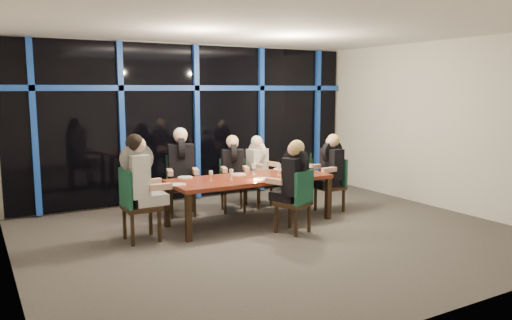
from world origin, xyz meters
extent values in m
plane|color=#4E4A45|center=(0.00, 0.00, 0.00)|extent=(7.00, 7.00, 0.00)
cube|color=silver|center=(0.00, 3.00, 1.50)|extent=(7.00, 0.04, 3.00)
cube|color=silver|center=(0.00, -3.00, 1.50)|extent=(7.00, 0.04, 3.00)
cube|color=silver|center=(-3.50, 0.00, 1.50)|extent=(0.04, 6.00, 3.00)
cube|color=silver|center=(3.50, 0.00, 1.50)|extent=(0.04, 6.00, 3.00)
cube|color=white|center=(0.00, 0.00, 3.00)|extent=(7.00, 6.00, 0.04)
cube|color=black|center=(0.00, 2.94, 1.50)|extent=(6.86, 0.04, 2.94)
cube|color=#1640AC|center=(-2.90, 2.89, 1.50)|extent=(0.10, 0.10, 2.94)
cube|color=#1640AC|center=(-1.45, 2.89, 1.50)|extent=(0.10, 0.10, 2.94)
cube|color=#1640AC|center=(0.00, 2.89, 1.50)|extent=(0.10, 0.10, 2.94)
cube|color=#1640AC|center=(1.45, 2.89, 1.50)|extent=(0.10, 0.10, 2.94)
cube|color=#1640AC|center=(2.90, 2.89, 1.50)|extent=(0.10, 0.10, 2.94)
cube|color=#1640AC|center=(0.00, 2.89, 2.16)|extent=(6.86, 0.10, 0.10)
cube|color=#FF2D14|center=(1.10, 3.25, 2.15)|extent=(0.60, 0.05, 0.35)
cube|color=maroon|center=(0.00, 0.80, 0.72)|extent=(2.60, 1.00, 0.06)
cube|color=black|center=(-1.24, 0.36, 0.34)|extent=(0.08, 0.08, 0.69)
cube|color=black|center=(1.24, 0.36, 0.34)|extent=(0.08, 0.08, 0.69)
cube|color=black|center=(-1.24, 1.24, 0.34)|extent=(0.08, 0.08, 0.69)
cube|color=black|center=(1.24, 1.24, 0.34)|extent=(0.08, 0.08, 0.69)
cube|color=black|center=(-0.77, 1.79, 0.47)|extent=(0.58, 0.58, 0.06)
cube|color=#1A533A|center=(-0.71, 1.99, 0.76)|extent=(0.47, 0.18, 0.53)
cube|color=black|center=(-1.00, 1.66, 0.22)|extent=(0.05, 0.05, 0.44)
cube|color=black|center=(-0.64, 1.56, 0.22)|extent=(0.05, 0.05, 0.44)
cube|color=black|center=(-0.90, 2.02, 0.22)|extent=(0.05, 0.05, 0.44)
cube|color=black|center=(-0.53, 1.92, 0.22)|extent=(0.05, 0.05, 0.44)
cube|color=black|center=(0.12, 1.60, 0.43)|extent=(0.53, 0.53, 0.06)
cube|color=#1A533A|center=(0.17, 1.78, 0.68)|extent=(0.42, 0.17, 0.47)
cube|color=black|center=(-0.10, 1.49, 0.20)|extent=(0.05, 0.05, 0.40)
cube|color=black|center=(0.23, 1.38, 0.20)|extent=(0.05, 0.05, 0.40)
cube|color=black|center=(0.01, 1.81, 0.20)|extent=(0.05, 0.05, 0.40)
cube|color=black|center=(0.33, 1.71, 0.20)|extent=(0.05, 0.05, 0.40)
cube|color=black|center=(0.71, 1.73, 0.41)|extent=(0.49, 0.49, 0.05)
cube|color=#1A533A|center=(0.67, 1.91, 0.66)|extent=(0.41, 0.14, 0.46)
cube|color=black|center=(0.59, 1.54, 0.19)|extent=(0.04, 0.04, 0.38)
cube|color=black|center=(0.91, 1.61, 0.19)|extent=(0.04, 0.04, 0.38)
cube|color=black|center=(0.52, 1.86, 0.19)|extent=(0.04, 0.04, 0.38)
cube|color=black|center=(0.84, 1.93, 0.19)|extent=(0.04, 0.04, 0.38)
cube|color=black|center=(-1.79, 0.75, 0.48)|extent=(0.49, 0.49, 0.06)
cube|color=#1A533A|center=(-2.01, 0.75, 0.77)|extent=(0.06, 0.48, 0.54)
cube|color=black|center=(-1.60, 0.55, 0.23)|extent=(0.04, 0.04, 0.45)
cube|color=black|center=(-1.60, 0.94, 0.23)|extent=(0.04, 0.04, 0.45)
cube|color=black|center=(-1.99, 0.55, 0.23)|extent=(0.04, 0.04, 0.45)
cube|color=black|center=(-1.99, 0.94, 0.23)|extent=(0.04, 0.04, 0.45)
cube|color=black|center=(1.59, 0.75, 0.43)|extent=(0.45, 0.45, 0.06)
cube|color=#1A533A|center=(1.78, 0.76, 0.69)|extent=(0.07, 0.43, 0.48)
cube|color=black|center=(1.41, 0.92, 0.20)|extent=(0.04, 0.04, 0.40)
cube|color=black|center=(1.42, 0.57, 0.20)|extent=(0.04, 0.04, 0.40)
cube|color=black|center=(1.75, 0.93, 0.20)|extent=(0.04, 0.04, 0.40)
cube|color=black|center=(1.77, 0.59, 0.20)|extent=(0.04, 0.04, 0.40)
cube|color=black|center=(0.29, 0.00, 0.44)|extent=(0.58, 0.58, 0.06)
cube|color=#1A533A|center=(0.36, -0.18, 0.71)|extent=(0.43, 0.21, 0.49)
cube|color=black|center=(0.39, 0.23, 0.21)|extent=(0.05, 0.05, 0.41)
cube|color=black|center=(0.06, 0.10, 0.21)|extent=(0.05, 0.05, 0.41)
cube|color=black|center=(0.52, -0.10, 0.21)|extent=(0.05, 0.05, 0.41)
cube|color=black|center=(0.19, -0.23, 0.21)|extent=(0.05, 0.05, 0.41)
cube|color=black|center=(-0.80, 1.67, 0.58)|extent=(0.48, 0.53, 0.15)
cube|color=black|center=(-0.76, 1.83, 0.93)|extent=(0.47, 0.36, 0.59)
cylinder|color=black|center=(-0.76, 1.83, 1.16)|extent=(0.22, 0.45, 0.44)
sphere|color=tan|center=(-0.76, 1.81, 1.35)|extent=(0.22, 0.22, 0.22)
sphere|color=silver|center=(-0.75, 1.85, 1.38)|extent=(0.24, 0.24, 0.24)
cube|color=tan|center=(-1.03, 1.65, 0.79)|extent=(0.17, 0.33, 0.08)
cube|color=tan|center=(-0.62, 1.53, 0.79)|extent=(0.17, 0.33, 0.08)
cube|color=black|center=(0.08, 1.49, 0.52)|extent=(0.45, 0.48, 0.13)
cube|color=black|center=(0.13, 1.63, 0.83)|extent=(0.43, 0.33, 0.53)
cylinder|color=black|center=(0.13, 1.63, 1.04)|extent=(0.21, 0.41, 0.40)
sphere|color=tan|center=(0.12, 1.62, 1.21)|extent=(0.20, 0.20, 0.20)
sphere|color=tan|center=(0.13, 1.65, 1.24)|extent=(0.22, 0.22, 0.22)
cube|color=tan|center=(-0.12, 1.47, 0.79)|extent=(0.16, 0.29, 0.08)
cube|color=tan|center=(0.24, 1.36, 0.79)|extent=(0.16, 0.29, 0.08)
cube|color=silver|center=(0.74, 1.63, 0.50)|extent=(0.41, 0.45, 0.13)
cube|color=silver|center=(0.70, 1.77, 0.80)|extent=(0.41, 0.29, 0.51)
cylinder|color=silver|center=(0.70, 1.77, 1.01)|extent=(0.17, 0.39, 0.38)
sphere|color=tan|center=(0.71, 1.75, 1.17)|extent=(0.19, 0.19, 0.19)
sphere|color=silver|center=(0.70, 1.79, 1.20)|extent=(0.21, 0.21, 0.21)
cube|color=tan|center=(0.57, 1.51, 0.79)|extent=(0.13, 0.28, 0.07)
cube|color=tan|center=(0.93, 1.59, 0.79)|extent=(0.13, 0.28, 0.07)
cube|color=black|center=(-1.67, 0.75, 0.59)|extent=(0.45, 0.39, 0.15)
cube|color=black|center=(-1.84, 0.75, 0.95)|extent=(0.26, 0.43, 0.60)
cylinder|color=black|center=(-1.84, 0.75, 1.18)|extent=(0.45, 0.11, 0.45)
sphere|color=tan|center=(-1.82, 0.75, 1.38)|extent=(0.23, 0.23, 0.23)
sphere|color=black|center=(-1.86, 0.75, 1.41)|extent=(0.25, 0.25, 0.25)
cube|color=tan|center=(-1.58, 0.53, 0.79)|extent=(0.32, 0.09, 0.09)
cube|color=tan|center=(-1.58, 0.96, 0.79)|extent=(0.32, 0.09, 0.09)
cube|color=black|center=(1.47, 0.75, 0.53)|extent=(0.42, 0.36, 0.13)
cube|color=black|center=(1.62, 0.76, 0.85)|extent=(0.25, 0.39, 0.54)
cylinder|color=black|center=(1.62, 0.76, 1.06)|extent=(0.41, 0.11, 0.40)
sphere|color=tan|center=(1.61, 0.75, 1.23)|extent=(0.20, 0.20, 0.20)
sphere|color=tan|center=(1.64, 0.76, 1.26)|extent=(0.22, 0.22, 0.22)
cube|color=tan|center=(1.39, 0.94, 0.79)|extent=(0.29, 0.09, 0.08)
cube|color=tan|center=(1.40, 0.55, 0.79)|extent=(0.29, 0.09, 0.08)
cube|color=black|center=(0.25, 0.11, 0.54)|extent=(0.48, 0.52, 0.14)
cube|color=black|center=(0.31, -0.03, 0.87)|extent=(0.45, 0.36, 0.55)
cylinder|color=black|center=(0.31, -0.03, 1.09)|extent=(0.24, 0.42, 0.41)
sphere|color=tan|center=(0.30, -0.02, 1.26)|extent=(0.21, 0.21, 0.21)
sphere|color=tan|center=(0.31, -0.05, 1.29)|extent=(0.23, 0.23, 0.23)
cube|color=tan|center=(0.40, 0.26, 0.79)|extent=(0.18, 0.30, 0.08)
cube|color=tan|center=(0.04, 0.11, 0.79)|extent=(0.18, 0.30, 0.08)
cylinder|color=white|center=(-0.92, 1.25, 0.76)|extent=(0.24, 0.24, 0.01)
cylinder|color=white|center=(-0.05, 1.06, 0.76)|extent=(0.24, 0.24, 0.01)
cylinder|color=white|center=(0.84, 1.19, 0.76)|extent=(0.24, 0.24, 0.01)
cylinder|color=white|center=(-1.23, 0.75, 0.76)|extent=(0.24, 0.24, 0.01)
cylinder|color=white|center=(1.03, 0.73, 0.76)|extent=(0.24, 0.24, 0.01)
cylinder|color=white|center=(0.09, 0.52, 0.76)|extent=(0.24, 0.24, 0.01)
cylinder|color=black|center=(1.08, 0.64, 0.87)|extent=(0.07, 0.07, 0.25)
cylinder|color=black|center=(1.08, 0.64, 1.05)|extent=(0.03, 0.03, 0.09)
cylinder|color=silver|center=(1.08, 0.64, 0.87)|extent=(0.08, 0.08, 0.07)
cylinder|color=silver|center=(0.84, 0.68, 0.85)|extent=(0.11, 0.11, 0.20)
cylinder|color=silver|center=(0.90, 0.68, 0.87)|extent=(0.02, 0.02, 0.14)
cylinder|color=#FF9D4C|center=(-0.08, 0.49, 0.77)|extent=(0.05, 0.05, 0.03)
cylinder|color=silver|center=(-0.35, 0.77, 0.75)|extent=(0.06, 0.06, 0.01)
cylinder|color=silver|center=(-0.35, 0.77, 0.80)|extent=(0.01, 0.01, 0.09)
cylinder|color=silver|center=(-0.35, 0.77, 0.88)|extent=(0.06, 0.06, 0.06)
cylinder|color=silver|center=(0.17, 0.96, 0.75)|extent=(0.06, 0.06, 0.01)
cylinder|color=silver|center=(0.17, 0.96, 0.81)|extent=(0.01, 0.01, 0.10)
cylinder|color=silver|center=(0.17, 0.96, 0.89)|extent=(0.07, 0.07, 0.07)
cylinder|color=silver|center=(0.50, 0.72, 0.75)|extent=(0.07, 0.07, 0.01)
cylinder|color=silver|center=(0.50, 0.72, 0.81)|extent=(0.01, 0.01, 0.10)
cylinder|color=silver|center=(0.50, 0.72, 0.90)|extent=(0.07, 0.07, 0.07)
cylinder|color=white|center=(-0.67, 0.82, 0.75)|extent=(0.06, 0.06, 0.01)
cylinder|color=white|center=(-0.67, 0.82, 0.80)|extent=(0.01, 0.01, 0.09)
cylinder|color=white|center=(-0.67, 0.82, 0.88)|extent=(0.06, 0.06, 0.06)
cylinder|color=silver|center=(0.83, 0.99, 0.75)|extent=(0.07, 0.07, 0.01)
cylinder|color=silver|center=(0.83, 0.99, 0.81)|extent=(0.01, 0.01, 0.11)
cylinder|color=silver|center=(0.83, 0.99, 0.90)|extent=(0.07, 0.07, 0.07)
camera|label=1|loc=(-3.84, -6.03, 2.15)|focal=35.00mm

